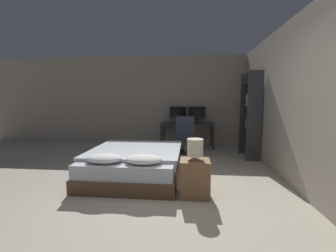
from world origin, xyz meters
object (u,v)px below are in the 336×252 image
Objects in this scene: computer_mouse at (198,123)px; bed at (135,163)px; monitor_left at (178,113)px; keyboard at (187,123)px; nightstand at (195,178)px; office_chair at (185,138)px; bedside_lamp at (195,147)px; monitor_right at (197,113)px; bookshelf at (251,112)px; desk at (187,125)px.

bed is at bearing -117.03° from computer_mouse.
monitor_left is 0.61m from keyboard.
office_chair is at bearing 94.28° from nightstand.
office_chair reaches higher than bedside_lamp.
monitor_right is at bearing 67.32° from bed.
bed is 3.17m from monitor_right.
bedside_lamp is 2.62m from office_chair.
computer_mouse is at bearing 145.51° from bookshelf.
nightstand is at bearing -83.12° from monitor_left.
monitor_left is (0.62, 2.85, 0.73)m from bed.
bed is at bearing 144.63° from bedside_lamp.
bookshelf is (1.35, 2.28, 0.84)m from nightstand.
bed reaches higher than nightstand.
office_chair is 1.73m from bookshelf.
office_chair reaches higher than desk.
monitor_right is (0.13, 3.60, 0.26)m from bedside_lamp.
monitor_left reaches higher than nightstand.
bed is 2.04m from office_chair.
bookshelf reaches higher than monitor_left.
bedside_lamp is at bearing -120.67° from bookshelf.
computer_mouse is (0.02, -0.48, -0.24)m from monitor_right.
nightstand is 0.55× the size of office_chair.
bookshelf reaches higher than bedside_lamp.
nightstand is 3.67m from monitor_right.
bookshelf is (1.51, -1.07, 0.46)m from desk.
office_chair reaches higher than computer_mouse.
bed is 3.83× the size of monitor_left.
monitor_right reaches higher than nightstand.
nightstand is at bearing -92.72° from computer_mouse.
bookshelf is (1.51, -0.83, 0.37)m from keyboard.
monitor_left is at bearing 77.65° from bed.
monitor_right is 0.61m from keyboard.
nightstand is 0.35× the size of desk.
keyboard is at bearing -120.32° from monitor_right.
bed is 3.54× the size of nightstand.
monitor_left is 1.00× the size of monitor_right.
office_chair reaches higher than bed.
monitor_left is 0.51× the size of office_chair.
nightstand is at bearing -92.11° from monitor_right.
monitor_right is at bearing 87.89° from nightstand.
desk is (-0.15, 3.35, 0.37)m from nightstand.
desk is 1.90m from bookshelf.
nightstand is at bearing -87.43° from desk.
bedside_lamp is at bearing -90.00° from nightstand.
computer_mouse is 0.07× the size of office_chair.
keyboard is (0.28, -0.48, -0.25)m from monitor_left.
bedside_lamp is at bearing -87.43° from desk.
keyboard is (-0.15, 3.11, 0.46)m from nightstand.
bookshelf is at bearing -36.29° from monitor_left.
monitor_left reaches higher than bed.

